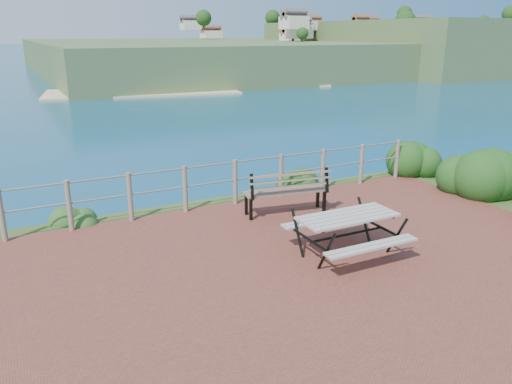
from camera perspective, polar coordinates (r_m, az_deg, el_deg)
ground at (r=8.37m, az=7.33°, el=-8.18°), size 10.00×7.00×0.12m
ocean at (r=206.25m, az=-26.64°, el=15.00°), size 1200.00×1200.00×0.00m
safety_railing at (r=10.90m, az=-2.40°, el=1.42°), size 9.40×0.10×1.00m
distant_bay at (r=274.01m, az=14.05°, el=16.23°), size 290.00×232.36×24.00m
picnic_table at (r=8.56m, az=10.35°, el=-4.37°), size 1.70×1.47×0.71m
park_bench at (r=10.30m, az=3.43°, el=0.87°), size 1.80×0.71×0.99m
shrub_right_front at (r=13.19m, az=23.60°, el=0.23°), size 1.51×1.51×2.15m
shrub_right_edge at (r=14.10m, az=17.25°, el=2.00°), size 1.09×1.09×1.55m
shrub_lip_west at (r=10.66m, az=-20.38°, el=-3.36°), size 0.80×0.80×0.55m
shrub_lip_east at (r=12.38m, az=4.92°, el=0.62°), size 0.87×0.87×0.65m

